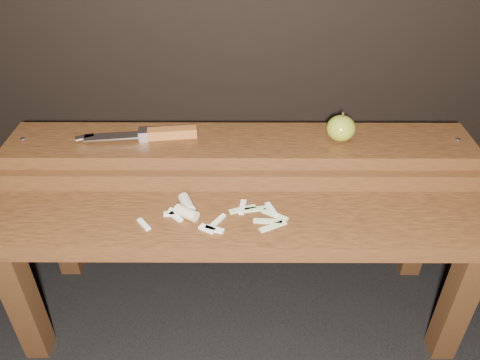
{
  "coord_description": "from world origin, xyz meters",
  "views": [
    {
      "loc": [
        0.0,
        -0.87,
        1.11
      ],
      "look_at": [
        0.0,
        0.06,
        0.45
      ],
      "focal_mm": 35.0,
      "sensor_mm": 36.0,
      "label": 1
    }
  ],
  "objects_px": {
    "bench_front_tier": "(240,243)",
    "apple": "(341,128)",
    "bench_rear_tier": "(240,168)",
    "knife": "(157,134)"
  },
  "relations": [
    {
      "from": "bench_rear_tier",
      "to": "knife",
      "type": "bearing_deg",
      "value": 177.24
    },
    {
      "from": "bench_front_tier",
      "to": "apple",
      "type": "xyz_separation_m",
      "value": [
        0.26,
        0.23,
        0.18
      ]
    },
    {
      "from": "bench_rear_tier",
      "to": "knife",
      "type": "distance_m",
      "value": 0.24
    },
    {
      "from": "bench_front_tier",
      "to": "apple",
      "type": "distance_m",
      "value": 0.39
    },
    {
      "from": "bench_front_tier",
      "to": "knife",
      "type": "distance_m",
      "value": 0.36
    },
    {
      "from": "bench_rear_tier",
      "to": "apple",
      "type": "bearing_deg",
      "value": 0.97
    },
    {
      "from": "bench_front_tier",
      "to": "apple",
      "type": "height_order",
      "value": "apple"
    },
    {
      "from": "bench_rear_tier",
      "to": "apple",
      "type": "relative_size",
      "value": 15.39
    },
    {
      "from": "apple",
      "to": "knife",
      "type": "xyz_separation_m",
      "value": [
        -0.47,
        0.01,
        -0.02
      ]
    },
    {
      "from": "apple",
      "to": "knife",
      "type": "relative_size",
      "value": 0.25
    }
  ]
}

